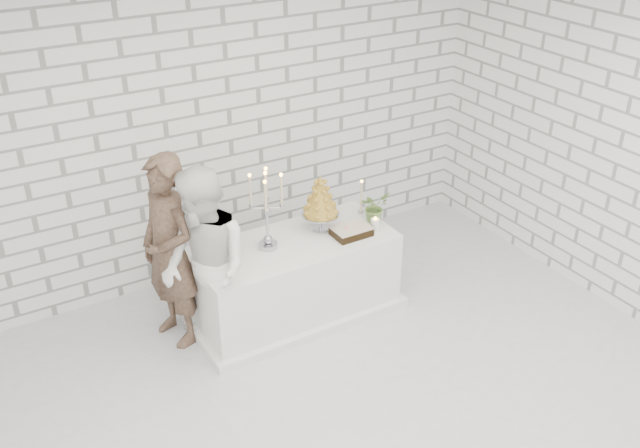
{
  "coord_description": "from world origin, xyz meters",
  "views": [
    {
      "loc": [
        -2.18,
        -3.33,
        3.9
      ],
      "look_at": [
        0.47,
        1.11,
        1.05
      ],
      "focal_mm": 39.87,
      "sensor_mm": 36.0,
      "label": 1
    }
  ],
  "objects": [
    {
      "name": "croquembouche",
      "position": [
        0.69,
        1.48,
        1.02
      ],
      "size": [
        0.36,
        0.36,
        0.53
      ],
      "primitive_type": null,
      "rotation": [
        0.0,
        0.0,
        -0.05
      ],
      "color": "olive",
      "rests_on": "cake_table"
    },
    {
      "name": "bride",
      "position": [
        -0.51,
        1.27,
        0.85
      ],
      "size": [
        0.69,
        0.86,
        1.69
      ],
      "primitive_type": "imported",
      "rotation": [
        0.0,
        0.0,
        -1.51
      ],
      "color": "white",
      "rests_on": "ground"
    },
    {
      "name": "flowers",
      "position": [
        1.21,
        1.38,
        0.89
      ],
      "size": [
        0.31,
        0.28,
        0.29
      ],
      "primitive_type": "imported",
      "rotation": [
        0.0,
        0.0,
        0.27
      ],
      "color": "olive",
      "rests_on": "cake_table"
    },
    {
      "name": "pillar_candle",
      "position": [
        1.11,
        1.22,
        0.81
      ],
      "size": [
        0.09,
        0.09,
        0.12
      ],
      "primitive_type": "cylinder",
      "rotation": [
        0.0,
        0.0,
        0.15
      ],
      "color": "white",
      "rests_on": "cake_table"
    },
    {
      "name": "extra_taper",
      "position": [
        1.19,
        1.57,
        0.91
      ],
      "size": [
        0.07,
        0.07,
        0.32
      ],
      "primitive_type": "cylinder",
      "rotation": [
        0.0,
        0.0,
        0.13
      ],
      "color": "beige",
      "rests_on": "cake_table"
    },
    {
      "name": "ceiling",
      "position": [
        0.0,
        0.0,
        3.0
      ],
      "size": [
        6.0,
        5.0,
        0.01
      ],
      "primitive_type": "cube",
      "color": "white",
      "rests_on": "ground"
    },
    {
      "name": "ground",
      "position": [
        0.0,
        0.0,
        0.0
      ],
      "size": [
        6.0,
        5.0,
        0.01
      ],
      "primitive_type": "cube",
      "color": "silver",
      "rests_on": "ground"
    },
    {
      "name": "candelabra",
      "position": [
        0.14,
        1.44,
        1.11
      ],
      "size": [
        0.37,
        0.37,
        0.73
      ],
      "primitive_type": null,
      "rotation": [
        0.0,
        0.0,
        0.29
      ],
      "color": "#A3A2AD",
      "rests_on": "cake_table"
    },
    {
      "name": "wall_back",
      "position": [
        0.0,
        2.5,
        1.5
      ],
      "size": [
        6.0,
        0.01,
        3.0
      ],
      "primitive_type": "cube",
      "color": "white",
      "rests_on": "ground"
    },
    {
      "name": "cake_table",
      "position": [
        0.38,
        1.41,
        0.38
      ],
      "size": [
        1.8,
        0.8,
        0.75
      ],
      "primitive_type": "cube",
      "color": "white",
      "rests_on": "ground"
    },
    {
      "name": "groom",
      "position": [
        -0.67,
        1.63,
        0.86
      ],
      "size": [
        0.56,
        0.71,
        1.72
      ],
      "primitive_type": "imported",
      "rotation": [
        0.0,
        0.0,
        -1.32
      ],
      "color": "#3F2A1E",
      "rests_on": "ground"
    },
    {
      "name": "chocolate_cake",
      "position": [
        0.88,
        1.26,
        0.79
      ],
      "size": [
        0.33,
        0.24,
        0.08
      ],
      "primitive_type": "cube",
      "rotation": [
        0.0,
        0.0,
        -0.01
      ],
      "color": "black",
      "rests_on": "cake_table"
    }
  ]
}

